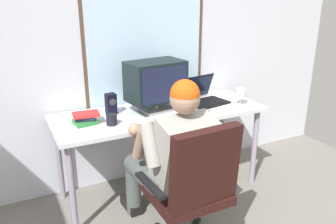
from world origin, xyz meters
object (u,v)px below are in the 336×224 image
at_px(office_chair, 195,184).
at_px(book_stack, 85,118).
at_px(person_seated, 173,156).
at_px(coffee_mug, 112,120).
at_px(desk, 160,119).
at_px(crt_monitor, 156,82).
at_px(wine_glass, 241,94).
at_px(laptop, 203,95).
at_px(desk_speaker, 111,104).

bearing_deg(office_chair, book_stack, 120.76).
bearing_deg(person_seated, coffee_mug, 125.06).
xyz_separation_m(desk, coffee_mug, (-0.46, -0.12, 0.11)).
xyz_separation_m(desk, crt_monitor, (-0.02, 0.03, 0.32)).
relative_size(person_seated, wine_glass, 8.10).
distance_m(desk, coffee_mug, 0.49).
relative_size(desk, crt_monitor, 3.59).
distance_m(office_chair, book_stack, 0.97).
distance_m(person_seated, coffee_mug, 0.55).
bearing_deg(office_chair, coffee_mug, 114.06).
xyz_separation_m(office_chair, laptop, (0.59, 0.88, 0.27)).
bearing_deg(person_seated, crt_monitor, 76.84).
height_order(desk, coffee_mug, coffee_mug).
bearing_deg(desk_speaker, wine_glass, -13.70).
bearing_deg(laptop, coffee_mug, -168.37).
distance_m(desk, book_stack, 0.64).
xyz_separation_m(laptop, book_stack, (-1.07, -0.08, -0.02)).
distance_m(wine_glass, desk_speaker, 1.12).
bearing_deg(wine_glass, coffee_mug, 178.39).
bearing_deg(laptop, desk_speaker, 176.85).
bearing_deg(wine_glass, office_chair, -141.78).
relative_size(wine_glass, desk_speaker, 0.86).
relative_size(book_stack, coffee_mug, 2.53).
height_order(desk, laptop, laptop).
height_order(office_chair, crt_monitor, crt_monitor).
xyz_separation_m(person_seated, crt_monitor, (0.13, 0.58, 0.38)).
bearing_deg(person_seated, office_chair, -86.91).
xyz_separation_m(person_seated, coffee_mug, (-0.30, 0.42, 0.18)).
bearing_deg(coffee_mug, desk, 14.76).
height_order(crt_monitor, desk_speaker, crt_monitor).
bearing_deg(laptop, office_chair, -123.89).
height_order(office_chair, laptop, laptop).
bearing_deg(office_chair, crt_monitor, 81.98).
bearing_deg(office_chair, desk, 79.95).
xyz_separation_m(crt_monitor, book_stack, (-0.60, -0.04, -0.20)).
bearing_deg(laptop, crt_monitor, -176.15).
relative_size(desk, desk_speaker, 10.32).
xyz_separation_m(laptop, wine_glass, (0.25, -0.22, 0.04)).
bearing_deg(book_stack, laptop, 4.00).
bearing_deg(coffee_mug, laptop, 11.63).
height_order(office_chair, coffee_mug, office_chair).
distance_m(crt_monitor, book_stack, 0.64).
bearing_deg(wine_glass, desk, 167.68).
height_order(desk, office_chair, office_chair).
bearing_deg(book_stack, coffee_mug, -33.17).
bearing_deg(book_stack, wine_glass, -6.18).
distance_m(office_chair, desk_speaker, 1.01).
xyz_separation_m(desk_speaker, book_stack, (-0.24, -0.12, -0.04)).
height_order(wine_glass, desk_speaker, desk_speaker).
distance_m(person_seated, book_stack, 0.73).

